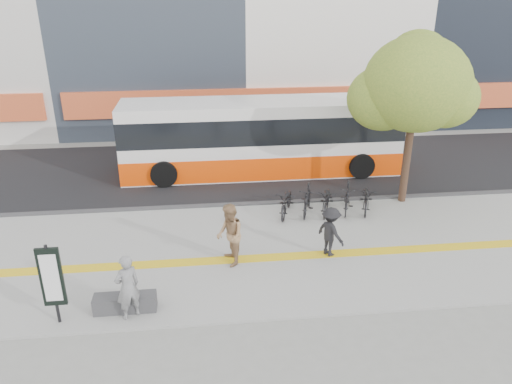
{
  "coord_description": "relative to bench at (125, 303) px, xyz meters",
  "views": [
    {
      "loc": [
        -0.42,
        -12.16,
        8.03
      ],
      "look_at": [
        1.18,
        2.0,
        1.88
      ],
      "focal_mm": 34.77,
      "sensor_mm": 36.0,
      "label": 1
    }
  ],
  "objects": [
    {
      "name": "street_tree",
      "position": [
        9.78,
        6.02,
        4.21
      ],
      "size": [
        4.4,
        3.8,
        6.31
      ],
      "color": "#352318",
      "rests_on": "sidewalk"
    },
    {
      "name": "bench",
      "position": [
        0.0,
        0.0,
        0.0
      ],
      "size": [
        1.6,
        0.45,
        0.45
      ],
      "primitive_type": "cube",
      "color": "#313133",
      "rests_on": "sidewalk"
    },
    {
      "name": "signboard",
      "position": [
        -1.6,
        -0.31,
        1.06
      ],
      "size": [
        0.55,
        0.1,
        2.2
      ],
      "color": "black",
      "rests_on": "sidewalk"
    },
    {
      "name": "street",
      "position": [
        2.6,
        10.2,
        -0.28
      ],
      "size": [
        40.0,
        8.0,
        0.06
      ],
      "primitive_type": "cube",
      "color": "black",
      "rests_on": "ground"
    },
    {
      "name": "ground",
      "position": [
        2.6,
        1.2,
        -0.3
      ],
      "size": [
        120.0,
        120.0,
        0.0
      ],
      "primitive_type": "plane",
      "color": "slate",
      "rests_on": "ground"
    },
    {
      "name": "tactile_strip",
      "position": [
        2.6,
        2.2,
        -0.22
      ],
      "size": [
        40.0,
        0.45,
        0.01
      ],
      "primitive_type": "cube",
      "color": "gold",
      "rests_on": "sidewalk"
    },
    {
      "name": "pedestrian_tan",
      "position": [
        2.86,
        2.0,
        0.74
      ],
      "size": [
        0.87,
        1.05,
        1.93
      ],
      "primitive_type": "imported",
      "rotation": [
        0.0,
        0.0,
        -1.41
      ],
      "color": "#98734F",
      "rests_on": "sidewalk"
    },
    {
      "name": "bicycle_row",
      "position": [
        6.63,
        5.2,
        0.29
      ],
      "size": [
        4.22,
        1.98,
        1.09
      ],
      "color": "black",
      "rests_on": "sidewalk"
    },
    {
      "name": "curb",
      "position": [
        2.6,
        6.2,
        -0.23
      ],
      "size": [
        40.0,
        0.25,
        0.14
      ],
      "primitive_type": "cube",
      "color": "#313133",
      "rests_on": "ground"
    },
    {
      "name": "sidewalk",
      "position": [
        2.6,
        2.7,
        -0.27
      ],
      "size": [
        40.0,
        7.0,
        0.08
      ],
      "primitive_type": "cube",
      "color": "gray",
      "rests_on": "ground"
    },
    {
      "name": "pedestrian_dark",
      "position": [
        5.97,
        2.19,
        0.57
      ],
      "size": [
        1.04,
        1.19,
        1.6
      ],
      "primitive_type": "imported",
      "rotation": [
        0.0,
        0.0,
        2.11
      ],
      "color": "black",
      "rests_on": "sidewalk"
    },
    {
      "name": "bus",
      "position": [
        4.74,
        9.7,
        1.26
      ],
      "size": [
        12.03,
        2.85,
        3.2
      ],
      "color": "silver",
      "rests_on": "street"
    },
    {
      "name": "seated_woman",
      "position": [
        0.16,
        -0.28,
        0.67
      ],
      "size": [
        0.78,
        0.71,
        1.78
      ],
      "primitive_type": "imported",
      "rotation": [
        0.0,
        0.0,
        3.72
      ],
      "color": "black",
      "rests_on": "sidewalk"
    }
  ]
}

